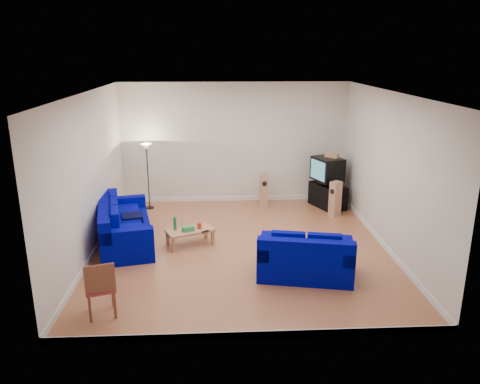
{
  "coord_description": "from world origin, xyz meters",
  "views": [
    {
      "loc": [
        -0.49,
        -9.03,
        3.95
      ],
      "look_at": [
        0.0,
        0.4,
        1.1
      ],
      "focal_mm": 35.0,
      "sensor_mm": 36.0,
      "label": 1
    }
  ],
  "objects_px": {
    "coffee_table": "(190,232)",
    "sofa_three_seat": "(122,228)",
    "tv_stand": "(328,196)",
    "television": "(327,169)",
    "sofa_loveseat": "(305,261)"
  },
  "relations": [
    {
      "from": "sofa_loveseat",
      "to": "tv_stand",
      "type": "distance_m",
      "value": 4.17
    },
    {
      "from": "tv_stand",
      "to": "television",
      "type": "xyz_separation_m",
      "value": [
        -0.05,
        0.01,
        0.72
      ]
    },
    {
      "from": "sofa_three_seat",
      "to": "coffee_table",
      "type": "relative_size",
      "value": 2.33
    },
    {
      "from": "coffee_table",
      "to": "sofa_three_seat",
      "type": "bearing_deg",
      "value": 172.82
    },
    {
      "from": "coffee_table",
      "to": "television",
      "type": "height_order",
      "value": "television"
    },
    {
      "from": "television",
      "to": "sofa_three_seat",
      "type": "bearing_deg",
      "value": -86.37
    },
    {
      "from": "sofa_loveseat",
      "to": "tv_stand",
      "type": "relative_size",
      "value": 1.83
    },
    {
      "from": "sofa_three_seat",
      "to": "television",
      "type": "bearing_deg",
      "value": 101.98
    },
    {
      "from": "tv_stand",
      "to": "coffee_table",
      "type": "bearing_deg",
      "value": -78.98
    },
    {
      "from": "tv_stand",
      "to": "sofa_loveseat",
      "type": "bearing_deg",
      "value": -41.91
    },
    {
      "from": "sofa_three_seat",
      "to": "coffee_table",
      "type": "height_order",
      "value": "sofa_three_seat"
    },
    {
      "from": "sofa_three_seat",
      "to": "coffee_table",
      "type": "bearing_deg",
      "value": 70.56
    },
    {
      "from": "television",
      "to": "sofa_loveseat",
      "type": "bearing_deg",
      "value": -38.63
    },
    {
      "from": "sofa_loveseat",
      "to": "television",
      "type": "distance_m",
      "value": 4.22
    },
    {
      "from": "tv_stand",
      "to": "television",
      "type": "bearing_deg",
      "value": -119.7
    }
  ]
}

